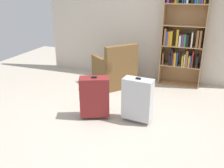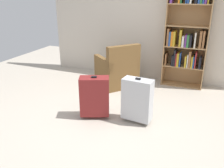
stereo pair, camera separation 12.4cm
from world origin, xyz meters
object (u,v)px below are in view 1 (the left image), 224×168
(bookshelf, at_px, (184,34))
(armchair, at_px, (115,71))
(suitcase_silver, at_px, (137,99))
(suitcase_dark_red, at_px, (95,97))
(mug, at_px, (136,88))

(bookshelf, height_order, armchair, bookshelf)
(armchair, height_order, suitcase_silver, armchair)
(bookshelf, relative_size, suitcase_silver, 2.88)
(suitcase_dark_red, xyz_separation_m, suitcase_silver, (0.65, 0.11, 0.01))
(armchair, bearing_deg, bookshelf, 23.56)
(bookshelf, relative_size, suitcase_dark_red, 2.97)
(suitcase_dark_red, bearing_deg, suitcase_silver, 9.80)
(suitcase_dark_red, bearing_deg, mug, 75.40)
(mug, height_order, suitcase_dark_red, suitcase_dark_red)
(mug, relative_size, suitcase_silver, 0.17)
(armchair, distance_m, mug, 0.58)
(armchair, distance_m, suitcase_dark_red, 1.42)
(suitcase_silver, bearing_deg, mug, 105.69)
(bookshelf, xyz_separation_m, suitcase_dark_red, (-1.09, -1.95, -0.70))
(mug, distance_m, suitcase_dark_red, 1.34)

